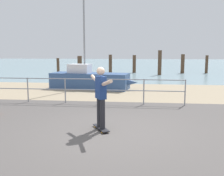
% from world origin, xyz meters
% --- Properties ---
extents(ground_plane, '(24.00, 10.00, 0.04)m').
position_xyz_m(ground_plane, '(0.00, -1.00, 0.00)').
color(ground_plane, '#514C49').
rests_on(ground_plane, ground).
extents(beach_strip, '(24.00, 6.00, 0.04)m').
position_xyz_m(beach_strip, '(0.00, 7.00, 0.00)').
color(beach_strip, tan).
rests_on(beach_strip, ground).
extents(sea_surface, '(72.00, 50.00, 0.04)m').
position_xyz_m(sea_surface, '(0.00, 35.00, 0.00)').
color(sea_surface, '#75939E').
rests_on(sea_surface, ground).
extents(railing_fence, '(11.32, 0.05, 1.05)m').
position_xyz_m(railing_fence, '(-3.02, 3.60, 0.70)').
color(railing_fence, gray).
rests_on(railing_fence, ground).
extents(sailboat, '(5.06, 2.05, 5.32)m').
position_xyz_m(sailboat, '(-1.85, 7.71, 0.52)').
color(sailboat, '#335184').
rests_on(sailboat, ground).
extents(skateboard, '(0.57, 0.80, 0.08)m').
position_xyz_m(skateboard, '(-0.18, 0.10, 0.07)').
color(skateboard, black).
rests_on(skateboard, ground).
extents(skateboarder, '(0.79, 1.31, 1.65)m').
position_xyz_m(skateboarder, '(-0.18, 0.10, 1.02)').
color(skateboarder, '#26262B').
rests_on(skateboarder, skateboard).
extents(groyne_post_0, '(0.25, 0.25, 1.48)m').
position_xyz_m(groyne_post_0, '(-6.68, 16.36, 0.74)').
color(groyne_post_0, '#513826').
rests_on(groyne_post_0, ground).
extents(groyne_post_1, '(0.38, 0.38, 1.71)m').
position_xyz_m(groyne_post_1, '(-4.38, 15.23, 0.85)').
color(groyne_post_1, '#513826').
rests_on(groyne_post_1, ground).
extents(groyne_post_2, '(0.32, 0.32, 1.77)m').
position_xyz_m(groyne_post_2, '(-2.08, 18.31, 0.89)').
color(groyne_post_2, '#513826').
rests_on(groyne_post_2, ground).
extents(groyne_post_3, '(0.32, 0.32, 1.73)m').
position_xyz_m(groyne_post_3, '(0.22, 18.66, 0.86)').
color(groyne_post_3, '#513826').
rests_on(groyne_post_3, ground).
extents(groyne_post_4, '(0.33, 0.33, 2.19)m').
position_xyz_m(groyne_post_4, '(2.52, 16.61, 1.10)').
color(groyne_post_4, '#513826').
rests_on(groyne_post_4, ground).
extents(groyne_post_5, '(0.34, 0.34, 1.82)m').
position_xyz_m(groyne_post_5, '(4.82, 18.64, 0.91)').
color(groyne_post_5, '#513826').
rests_on(groyne_post_5, ground).
extents(groyne_post_6, '(0.27, 0.27, 1.72)m').
position_xyz_m(groyne_post_6, '(7.12, 18.99, 0.86)').
color(groyne_post_6, '#513826').
rests_on(groyne_post_6, ground).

